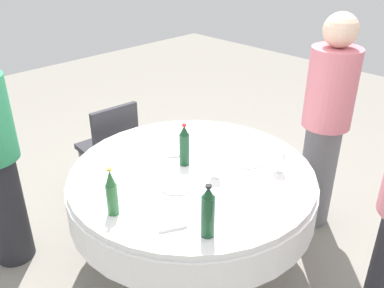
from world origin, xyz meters
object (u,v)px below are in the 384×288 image
Objects in this scene: wine_glass_north at (215,162)px; plate_mid at (246,159)px; person_inner at (326,122)px; wine_glass_east at (279,157)px; plate_left at (227,136)px; bottle_dark_green_rear at (208,212)px; dining_table at (192,190)px; plate_south at (173,148)px; plate_front at (177,184)px; bottle_green_right at (112,193)px; bottle_dark_green_inner at (184,146)px; chair_outer at (111,144)px.

plate_mid is at bearing -90.27° from wine_glass_north.
wine_glass_east is at bearing -67.43° from person_inner.
bottle_dark_green_rear is at bearing 126.15° from plate_left.
dining_table is 0.35m from plate_south.
dining_table is 0.41m from plate_mid.
plate_front is at bearing 67.46° from wine_glass_north.
bottle_green_right is at bearing 91.42° from dining_table.
bottle_dark_green_inner is 0.28m from plate_front.
bottle_dark_green_rear reaches higher than plate_left.
wine_glass_east is at bearing -73.59° from chair_outer.
person_inner is at bearing -108.30° from dining_table.
wine_glass_north is at bearing 123.79° from plate_left.
wine_glass_north is at bearing -112.54° from plate_front.
person_inner is at bearing -124.78° from plate_south.
chair_outer is (1.52, -0.46, -0.36)m from bottle_dark_green_rear.
dining_table is at bearing -90.00° from chair_outer.
person_inner reaches higher than bottle_dark_green_rear.
chair_outer is at bearing -4.56° from dining_table.
bottle_dark_green_inner is 1.11× the size of plate_left.
plate_left is at bearing -115.71° from person_inner.
wine_glass_north is (-0.15, -0.05, 0.25)m from dining_table.
chair_outer is at bearing 11.85° from wine_glass_east.
bottle_green_right is 1.30m from chair_outer.
bottle_dark_green_inner reaches higher than wine_glass_north.
bottle_dark_green_inner reaches higher than bottle_green_right.
person_inner reaches higher than bottle_green_right.
bottle_dark_green_inner is 0.25m from plate_south.
plate_south is at bearing 28.34° from plate_mid.
wine_glass_east is 0.66× the size of plate_front.
wine_glass_east is 0.59× the size of plate_south.
dining_table is at bearing 17.35° from wine_glass_north.
bottle_dark_green_rear is at bearing 148.32° from plate_south.
wine_glass_north is at bearing 172.28° from plate_south.
wine_glass_north is 0.63× the size of plate_mid.
plate_mid is (-0.10, -0.53, 0.00)m from plate_front.
wine_glass_east is (-0.37, -0.99, -0.03)m from bottle_green_right.
dining_table is 6.48× the size of plate_south.
plate_left is 1.00m from chair_outer.
bottle_dark_green_inner reaches higher than plate_south.
bottle_dark_green_rear is (-0.49, 0.38, 0.28)m from dining_table.
chair_outer is at bearing 2.02° from plate_south.
chair_outer is (0.88, 0.43, -0.23)m from plate_left.
person_inner is (-0.18, -0.97, 0.01)m from wine_glass_north.
plate_mid is (-0.15, -0.35, 0.15)m from dining_table.
bottle_dark_green_inner is at bearing -95.07° from person_inner.
plate_south is 0.95× the size of plate_left.
plate_mid is (-0.00, -0.30, -0.10)m from wine_glass_north.
bottle_dark_green_inner is at bearing -89.00° from chair_outer.
plate_front and plate_mid have the same top height.
plate_mid is at bearing 7.23° from wine_glass_east.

